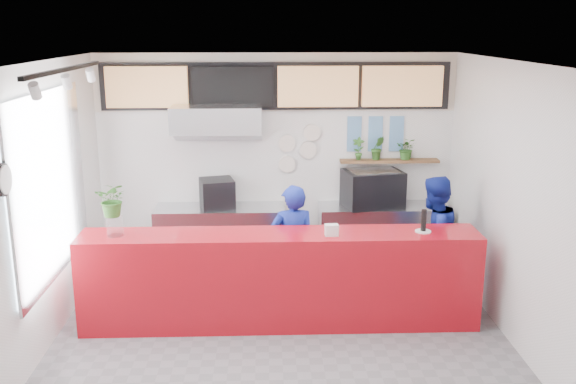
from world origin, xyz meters
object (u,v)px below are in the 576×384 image
(service_counter, at_px, (280,279))
(pepper_mill, at_px, (424,220))
(staff_right, at_px, (432,239))
(panini_oven, at_px, (217,193))
(espresso_machine, at_px, (373,188))
(staff_center, at_px, (292,247))

(service_counter, distance_m, pepper_mill, 1.75)
(staff_right, bearing_deg, panini_oven, -58.91)
(service_counter, bearing_deg, espresso_machine, 53.37)
(pepper_mill, bearing_deg, service_counter, 179.77)
(panini_oven, distance_m, staff_center, 1.69)
(staff_center, relative_size, staff_right, 0.97)
(espresso_machine, xyz_separation_m, staff_right, (0.56, -1.16, -0.36))
(espresso_machine, height_order, staff_center, staff_center)
(staff_right, bearing_deg, pepper_mill, 30.11)
(espresso_machine, distance_m, staff_right, 1.34)
(panini_oven, xyz_separation_m, staff_center, (0.99, -1.33, -0.33))
(service_counter, relative_size, pepper_mill, 18.32)
(panini_oven, relative_size, espresso_machine, 0.57)
(service_counter, xyz_separation_m, panini_oven, (-0.83, 1.80, 0.55))
(panini_oven, bearing_deg, staff_right, -35.93)
(espresso_machine, height_order, staff_right, staff_right)
(espresso_machine, bearing_deg, service_counter, -138.41)
(service_counter, distance_m, staff_center, 0.54)
(espresso_machine, xyz_separation_m, pepper_mill, (0.28, -1.81, 0.09))
(service_counter, distance_m, staff_right, 2.02)
(staff_right, xyz_separation_m, pepper_mill, (-0.29, -0.65, 0.44))
(service_counter, xyz_separation_m, staff_center, (0.16, 0.47, 0.22))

